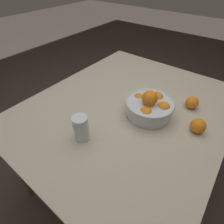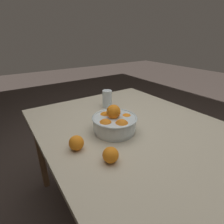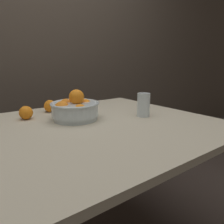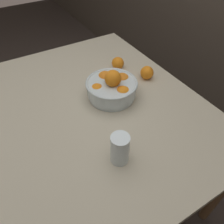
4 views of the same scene
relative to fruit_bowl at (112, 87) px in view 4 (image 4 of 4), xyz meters
name	(u,v)px [view 4 (image 4 of 4)]	position (x,y,z in m)	size (l,w,h in m)	color
ground_plane	(96,179)	(0.00, -0.13, -0.78)	(12.00, 12.00, 0.00)	#3D332D
dining_table	(90,115)	(0.00, -0.13, -0.13)	(1.26, 1.05, 0.72)	#B7AD93
fruit_bowl	(112,87)	(0.00, 0.00, 0.00)	(0.25, 0.25, 0.16)	silver
juice_glass	(120,150)	(0.34, -0.17, 0.00)	(0.07, 0.07, 0.13)	#F4A314
orange_loose_near_bowl	(147,73)	(-0.04, 0.25, -0.02)	(0.07, 0.07, 0.07)	orange
orange_loose_front	(118,63)	(-0.20, 0.16, -0.02)	(0.07, 0.07, 0.07)	orange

